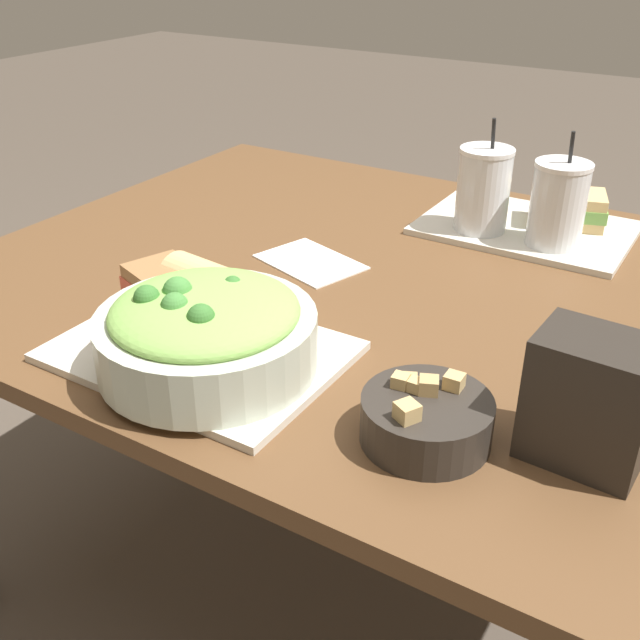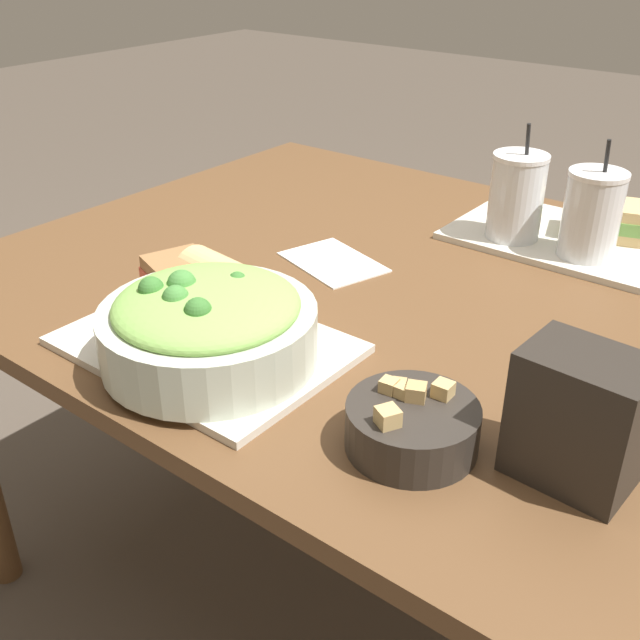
{
  "view_description": "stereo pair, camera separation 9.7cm",
  "coord_description": "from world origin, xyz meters",
  "px_view_note": "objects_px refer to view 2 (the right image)",
  "views": [
    {
      "loc": [
        0.55,
        -1.03,
        1.25
      ],
      "look_at": [
        0.1,
        -0.3,
        0.78
      ],
      "focal_mm": 42.0,
      "sensor_mm": 36.0,
      "label": 1
    },
    {
      "loc": [
        0.63,
        -0.97,
        1.25
      ],
      "look_at": [
        0.1,
        -0.3,
        0.78
      ],
      "focal_mm": 42.0,
      "sensor_mm": 36.0,
      "label": 2
    }
  ],
  "objects_px": {
    "salad_bowl": "(208,324)",
    "sandwich_near": "(185,283)",
    "napkin_folded": "(333,262)",
    "chip_bag": "(579,418)",
    "drink_cup_red": "(591,217)",
    "sandwich_far": "(606,219)",
    "soup_bowl": "(412,424)",
    "baguette_near": "(227,284)",
    "drink_cup_dark": "(516,199)"
  },
  "relations": [
    {
      "from": "salad_bowl",
      "to": "sandwich_near",
      "type": "relative_size",
      "value": 1.76
    },
    {
      "from": "napkin_folded",
      "to": "chip_bag",
      "type": "bearing_deg",
      "value": -27.88
    },
    {
      "from": "drink_cup_red",
      "to": "sandwich_far",
      "type": "bearing_deg",
      "value": 93.73
    },
    {
      "from": "salad_bowl",
      "to": "soup_bowl",
      "type": "distance_m",
      "value": 0.31
    },
    {
      "from": "baguette_near",
      "to": "drink_cup_red",
      "type": "relative_size",
      "value": 0.82
    },
    {
      "from": "drink_cup_dark",
      "to": "salad_bowl",
      "type": "bearing_deg",
      "value": -101.13
    },
    {
      "from": "baguette_near",
      "to": "sandwich_far",
      "type": "xyz_separation_m",
      "value": [
        0.35,
        0.64,
        -0.01
      ]
    },
    {
      "from": "chip_bag",
      "to": "salad_bowl",
      "type": "bearing_deg",
      "value": -166.44
    },
    {
      "from": "soup_bowl",
      "to": "chip_bag",
      "type": "relative_size",
      "value": 1.02
    },
    {
      "from": "salad_bowl",
      "to": "napkin_folded",
      "type": "height_order",
      "value": "salad_bowl"
    },
    {
      "from": "salad_bowl",
      "to": "chip_bag",
      "type": "xyz_separation_m",
      "value": [
        0.47,
        0.09,
        0.01
      ]
    },
    {
      "from": "soup_bowl",
      "to": "drink_cup_red",
      "type": "xyz_separation_m",
      "value": [
        -0.04,
        0.63,
        0.05
      ]
    },
    {
      "from": "salad_bowl",
      "to": "chip_bag",
      "type": "distance_m",
      "value": 0.48
    },
    {
      "from": "sandwich_near",
      "to": "chip_bag",
      "type": "bearing_deg",
      "value": 18.45
    },
    {
      "from": "chip_bag",
      "to": "sandwich_near",
      "type": "bearing_deg",
      "value": -177.92
    },
    {
      "from": "napkin_folded",
      "to": "soup_bowl",
      "type": "bearing_deg",
      "value": -42.81
    },
    {
      "from": "baguette_near",
      "to": "drink_cup_dark",
      "type": "bearing_deg",
      "value": -15.58
    },
    {
      "from": "sandwich_far",
      "to": "drink_cup_red",
      "type": "height_order",
      "value": "drink_cup_red"
    },
    {
      "from": "chip_bag",
      "to": "baguette_near",
      "type": "bearing_deg",
      "value": 178.99
    },
    {
      "from": "chip_bag",
      "to": "drink_cup_dark",
      "type": "bearing_deg",
      "value": 123.99
    },
    {
      "from": "salad_bowl",
      "to": "sandwich_near",
      "type": "bearing_deg",
      "value": 147.16
    },
    {
      "from": "soup_bowl",
      "to": "chip_bag",
      "type": "bearing_deg",
      "value": 22.1
    },
    {
      "from": "sandwich_near",
      "to": "sandwich_far",
      "type": "bearing_deg",
      "value": 77.85
    },
    {
      "from": "salad_bowl",
      "to": "drink_cup_dark",
      "type": "bearing_deg",
      "value": 78.87
    },
    {
      "from": "sandwich_near",
      "to": "napkin_folded",
      "type": "height_order",
      "value": "sandwich_near"
    },
    {
      "from": "sandwich_far",
      "to": "napkin_folded",
      "type": "relative_size",
      "value": 0.78
    },
    {
      "from": "soup_bowl",
      "to": "drink_cup_red",
      "type": "distance_m",
      "value": 0.64
    },
    {
      "from": "baguette_near",
      "to": "chip_bag",
      "type": "xyz_separation_m",
      "value": [
        0.56,
        -0.04,
        0.03
      ]
    },
    {
      "from": "baguette_near",
      "to": "chip_bag",
      "type": "distance_m",
      "value": 0.56
    },
    {
      "from": "drink_cup_red",
      "to": "napkin_folded",
      "type": "relative_size",
      "value": 1.01
    },
    {
      "from": "sandwich_near",
      "to": "drink_cup_red",
      "type": "distance_m",
      "value": 0.7
    },
    {
      "from": "sandwich_near",
      "to": "napkin_folded",
      "type": "bearing_deg",
      "value": 94.55
    },
    {
      "from": "sandwich_far",
      "to": "drink_cup_dark",
      "type": "relative_size",
      "value": 0.76
    },
    {
      "from": "salad_bowl",
      "to": "drink_cup_red",
      "type": "xyz_separation_m",
      "value": [
        0.27,
        0.66,
        0.02
      ]
    },
    {
      "from": "sandwich_far",
      "to": "drink_cup_red",
      "type": "xyz_separation_m",
      "value": [
        0.01,
        -0.11,
        0.04
      ]
    },
    {
      "from": "salad_bowl",
      "to": "sandwich_far",
      "type": "relative_size",
      "value": 1.8
    },
    {
      "from": "drink_cup_dark",
      "to": "napkin_folded",
      "type": "height_order",
      "value": "drink_cup_dark"
    },
    {
      "from": "drink_cup_dark",
      "to": "napkin_folded",
      "type": "bearing_deg",
      "value": -126.43
    },
    {
      "from": "chip_bag",
      "to": "napkin_folded",
      "type": "relative_size",
      "value": 0.73
    },
    {
      "from": "salad_bowl",
      "to": "sandwich_far",
      "type": "distance_m",
      "value": 0.81
    },
    {
      "from": "baguette_near",
      "to": "soup_bowl",
      "type": "bearing_deg",
      "value": -97.9
    },
    {
      "from": "soup_bowl",
      "to": "chip_bag",
      "type": "height_order",
      "value": "chip_bag"
    },
    {
      "from": "soup_bowl",
      "to": "sandwich_near",
      "type": "xyz_separation_m",
      "value": [
        -0.46,
        0.08,
        0.01
      ]
    },
    {
      "from": "salad_bowl",
      "to": "drink_cup_red",
      "type": "height_order",
      "value": "drink_cup_red"
    },
    {
      "from": "soup_bowl",
      "to": "sandwich_far",
      "type": "height_order",
      "value": "same"
    },
    {
      "from": "sandwich_near",
      "to": "baguette_near",
      "type": "distance_m",
      "value": 0.07
    },
    {
      "from": "drink_cup_dark",
      "to": "drink_cup_red",
      "type": "distance_m",
      "value": 0.14
    },
    {
      "from": "chip_bag",
      "to": "napkin_folded",
      "type": "bearing_deg",
      "value": 155.19
    },
    {
      "from": "soup_bowl",
      "to": "drink_cup_red",
      "type": "bearing_deg",
      "value": 93.38
    },
    {
      "from": "sandwich_far",
      "to": "drink_cup_dark",
      "type": "distance_m",
      "value": 0.18
    }
  ]
}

